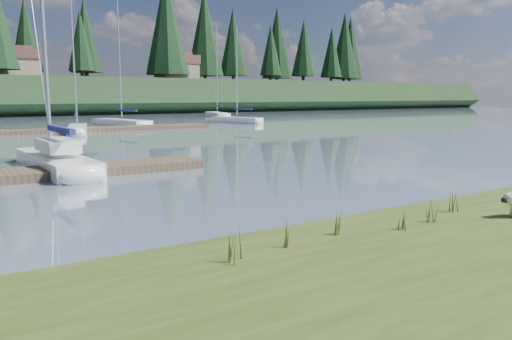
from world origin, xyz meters
TOP-DOWN VIEW (x-y plane):
  - ground at (0.00, 30.00)m, footprint 200.00×200.00m
  - sailboat_main at (-0.80, 11.12)m, footprint 1.82×7.74m
  - dock_far at (2.00, 30.00)m, footprint 26.00×2.20m
  - sailboat_bg_2 at (4.35, 28.99)m, footprint 2.76×6.24m
  - sailboat_bg_3 at (9.59, 36.25)m, footprint 3.45×8.53m
  - sailboat_bg_4 at (20.68, 34.53)m, footprint 3.32×6.38m
  - sailboat_bg_5 at (25.98, 47.94)m, footprint 3.47×8.10m
  - weed_0 at (0.21, -2.57)m, footprint 0.17×0.14m
  - weed_1 at (1.29, -2.46)m, footprint 0.17×0.14m
  - weed_2 at (3.40, -2.78)m, footprint 0.17×0.14m
  - weed_3 at (-0.90, -2.74)m, footprint 0.17×0.14m
  - weed_4 at (2.54, -2.86)m, footprint 0.17×0.14m
  - weed_5 at (4.47, -2.49)m, footprint 0.17×0.14m
  - mud_lip at (0.00, -1.60)m, footprint 60.00×0.50m
  - conifer_5 at (15.00, 70.00)m, footprint 3.96×3.96m
  - conifer_6 at (28.00, 68.00)m, footprint 7.04×7.04m
  - conifer_7 at (42.00, 71.00)m, footprint 5.28×5.28m
  - conifer_8 at (55.00, 67.00)m, footprint 4.62×4.62m
  - conifer_9 at (68.00, 70.00)m, footprint 5.94×5.94m
  - house_1 at (6.00, 71.00)m, footprint 6.30×5.30m
  - house_2 at (30.00, 69.00)m, footprint 6.30×5.30m

SIDE VIEW (x-z plane):
  - ground at x=0.00m, z-range 0.00..0.00m
  - mud_lip at x=0.00m, z-range 0.00..0.14m
  - dock_far at x=2.00m, z-range 0.00..0.30m
  - sailboat_bg_5 at x=25.98m, z-range -5.37..6.01m
  - sailboat_bg_3 at x=9.59m, z-range -5.81..6.45m
  - sailboat_bg_4 at x=20.68m, z-range -4.43..5.09m
  - sailboat_bg_2 at x=4.35m, z-range -4.38..5.05m
  - sailboat_main at x=-0.80m, z-range -5.16..6.01m
  - weed_4 at x=2.54m, z-range 0.32..0.70m
  - weed_1 at x=1.29m, z-range 0.31..0.78m
  - weed_0 at x=0.21m, z-range 0.31..0.80m
  - weed_5 at x=4.47m, z-range 0.30..0.86m
  - weed_2 at x=3.40m, z-range 0.30..0.88m
  - weed_3 at x=-0.90m, z-range 0.30..0.94m
  - house_1 at x=6.00m, z-range 4.99..9.64m
  - house_2 at x=30.00m, z-range 4.99..9.64m
  - conifer_5 at x=15.00m, z-range 5.65..16.00m
  - conifer_8 at x=55.00m, z-range 5.62..17.40m
  - conifer_7 at x=42.00m, z-range 5.59..18.79m
  - conifer_9 at x=68.00m, z-range 5.55..20.18m
  - conifer_6 at x=28.00m, z-range 5.49..22.49m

